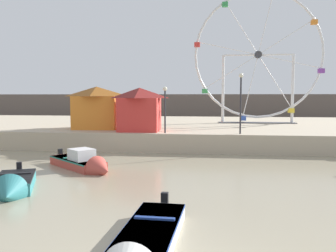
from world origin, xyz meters
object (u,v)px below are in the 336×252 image
Objects in this scene: motorboat_faded_red at (85,164)px; promenade_lamp_far at (241,95)px; ferris_wheel_white_frame at (258,57)px; carnival_booth_orange_canopy at (97,107)px; motorboat_pale_grey at (142,249)px; carnival_booth_red_striped at (140,109)px; promenade_lamp_near at (165,102)px; motorboat_teal_painted at (13,186)px.

motorboat_faded_red is 11.89m from promenade_lamp_far.
motorboat_faded_red is at bearing -142.52° from promenade_lamp_far.
ferris_wheel_white_frame is 16.65m from carnival_booth_orange_canopy.
ferris_wheel_white_frame is at bearing 169.83° from motorboat_pale_grey.
promenade_lamp_near is at bearing -31.36° from carnival_booth_red_striped.
promenade_lamp_near is at bearing -172.10° from motorboat_pale_grey.
promenade_lamp_far reaches higher than carnival_booth_orange_canopy.
ferris_wheel_white_frame is (11.42, 17.51, 7.57)m from motorboat_faded_red.
ferris_wheel_white_frame reaches higher than carnival_booth_orange_canopy.
carnival_booth_orange_canopy is 0.95× the size of promenade_lamp_far.
motorboat_pale_grey is (5.18, -10.29, -0.09)m from motorboat_faded_red.
carnival_booth_orange_canopy is (-1.07, 14.55, 2.89)m from motorboat_teal_painted.
motorboat_faded_red is 8.69m from carnival_booth_red_striped.
motorboat_pale_grey is at bearing 27.48° from motorboat_teal_painted.
ferris_wheel_white_frame is 3.03× the size of promenade_lamp_far.
motorboat_teal_painted is at bearing -112.81° from promenade_lamp_near.
carnival_booth_orange_canopy is at bearing 166.27° from promenade_lamp_far.
promenade_lamp_far is at bearing 115.47° from motorboat_teal_painted.
ferris_wheel_white_frame reaches higher than motorboat_faded_red.
motorboat_teal_painted is 0.33× the size of ferris_wheel_white_frame.
carnival_booth_orange_canopy is (-13.88, -7.87, -4.73)m from ferris_wheel_white_frame.
promenade_lamp_far is (11.40, -2.79, 0.97)m from carnival_booth_orange_canopy.
motorboat_faded_red is 11.52m from motorboat_pale_grey.
motorboat_faded_red is at bearing -117.37° from promenade_lamp_near.
ferris_wheel_white_frame is at bearing 76.89° from promenade_lamp_far.
carnival_booth_orange_canopy is at bearing 160.98° from motorboat_teal_painted.
promenade_lamp_far reaches higher than motorboat_teal_painted.
motorboat_teal_painted is 13.62m from carnival_booth_red_striped.
motorboat_teal_painted is at bearing -103.26° from carnival_booth_red_striped.
promenade_lamp_far is (7.51, -1.26, 1.04)m from carnival_booth_red_striped.
ferris_wheel_white_frame is (6.23, 27.80, 7.66)m from motorboat_pale_grey.
motorboat_pale_grey is 1.70× the size of carnival_booth_red_striped.
promenade_lamp_near reaches higher than carnival_booth_red_striped.
motorboat_faded_red is at bearing 140.89° from motorboat_teal_painted.
motorboat_faded_red is 1.46× the size of carnival_booth_red_striped.
carnival_booth_orange_canopy reaches higher than motorboat_pale_grey.
promenade_lamp_near reaches higher than motorboat_teal_painted.
motorboat_pale_grey is 1.70× the size of promenade_lamp_near.
motorboat_teal_painted is 1.29× the size of carnival_booth_red_striped.
carnival_booth_orange_canopy reaches higher than motorboat_faded_red.
ferris_wheel_white_frame is 3.87× the size of promenade_lamp_near.
motorboat_pale_grey is 17.98m from promenade_lamp_far.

